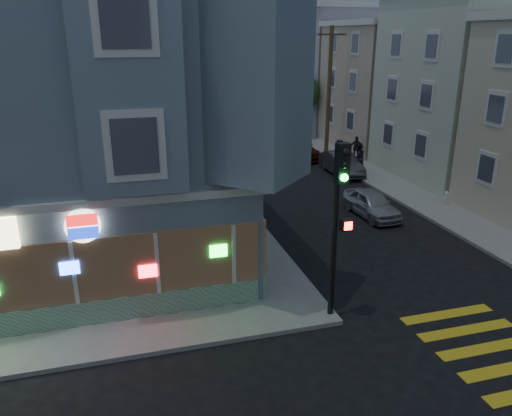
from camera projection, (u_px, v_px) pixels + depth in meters
name	position (u px, v px, depth m)	size (l,w,h in m)	color
ground	(270.00, 383.00, 12.90)	(120.00, 120.00, 0.00)	black
sidewalk_ne	(459.00, 147.00, 39.72)	(24.00, 42.00, 0.15)	gray
corner_building	(40.00, 108.00, 19.40)	(14.60, 14.60, 11.40)	slate
row_house_b	(495.00, 88.00, 30.70)	(12.00, 8.60, 10.50)	beige
row_house_c	(412.00, 87.00, 39.12)	(12.00, 8.60, 9.00)	tan
row_house_d	(359.00, 70.00, 47.05)	(12.00, 8.60, 10.50)	#948E9C
utility_pole	(329.00, 89.00, 36.22)	(2.20, 0.30, 9.00)	#4C3826
street_tree_near	(302.00, 92.00, 42.01)	(3.00, 3.00, 5.30)	#4C3826
street_tree_far	(273.00, 84.00, 49.27)	(3.00, 3.00, 5.30)	#4C3826
pedestrian_a	(359.00, 157.00, 32.03)	(0.89, 0.70, 1.84)	#222327
pedestrian_b	(356.00, 148.00, 35.08)	(0.98, 0.41, 1.67)	black
parked_car_a	(372.00, 204.00, 24.59)	(1.52, 3.79, 1.29)	#AEB2B6
parked_car_b	(342.00, 163.00, 32.02)	(1.49, 4.28, 1.41)	#3D3F43
parked_car_c	(297.00, 148.00, 36.45)	(2.03, 4.99, 1.45)	#4E1A11
parked_car_d	(280.00, 134.00, 42.26)	(1.93, 4.19, 1.16)	#94999E
traffic_signal	(339.00, 202.00, 14.52)	(0.65, 0.62, 5.57)	black
fire_hydrant	(446.00, 197.00, 25.90)	(0.42, 0.24, 0.72)	white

